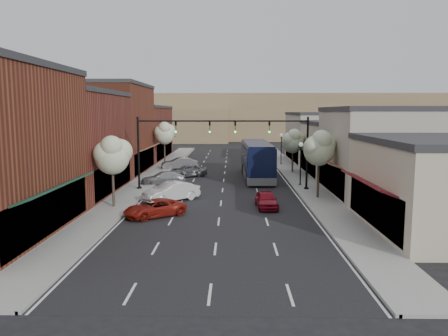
{
  "coord_description": "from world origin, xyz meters",
  "views": [
    {
      "loc": [
        0.91,
        -33.15,
        7.48
      ],
      "look_at": [
        0.15,
        7.58,
        2.2
      ],
      "focal_mm": 35.0,
      "sensor_mm": 36.0,
      "label": 1
    }
  ],
  "objects_px": {
    "lamp_post_far": "(281,144)",
    "parked_car_e": "(179,163)",
    "red_hatchback": "(266,200)",
    "signal_mast_right": "(282,142)",
    "parked_car_d": "(188,171)",
    "coach_bus": "(257,160)",
    "tree_left_far": "(165,133)",
    "signal_mast_left": "(163,142)",
    "tree_left_near": "(113,154)",
    "parked_car_b": "(171,192)",
    "tree_right_far": "(293,140)",
    "parked_car_c": "(163,178)",
    "parked_car_a": "(155,208)",
    "tree_right_near": "(320,147)",
    "lamp_post_near": "(301,156)"
  },
  "relations": [
    {
      "from": "signal_mast_left",
      "to": "tree_left_near",
      "type": "height_order",
      "value": "signal_mast_left"
    },
    {
      "from": "coach_bus",
      "to": "red_hatchback",
      "type": "bearing_deg",
      "value": -91.8
    },
    {
      "from": "tree_left_far",
      "to": "lamp_post_far",
      "type": "distance_m",
      "value": 16.26
    },
    {
      "from": "signal_mast_right",
      "to": "coach_bus",
      "type": "bearing_deg",
      "value": 103.9
    },
    {
      "from": "red_hatchback",
      "to": "signal_mast_right",
      "type": "bearing_deg",
      "value": 71.9
    },
    {
      "from": "coach_bus",
      "to": "parked_car_b",
      "type": "distance_m",
      "value": 15.25
    },
    {
      "from": "tree_right_far",
      "to": "lamp_post_far",
      "type": "distance_m",
      "value": 8.13
    },
    {
      "from": "parked_car_d",
      "to": "tree_right_near",
      "type": "bearing_deg",
      "value": 16.7
    },
    {
      "from": "coach_bus",
      "to": "parked_car_c",
      "type": "bearing_deg",
      "value": -156.34
    },
    {
      "from": "signal_mast_right",
      "to": "lamp_post_far",
      "type": "height_order",
      "value": "signal_mast_right"
    },
    {
      "from": "signal_mast_right",
      "to": "parked_car_b",
      "type": "xyz_separation_m",
      "value": [
        -9.82,
        -5.2,
        -3.81
      ]
    },
    {
      "from": "signal_mast_right",
      "to": "signal_mast_left",
      "type": "xyz_separation_m",
      "value": [
        -11.24,
        0.0,
        0.0
      ]
    },
    {
      "from": "lamp_post_far",
      "to": "signal_mast_left",
      "type": "bearing_deg",
      "value": -123.86
    },
    {
      "from": "coach_bus",
      "to": "red_hatchback",
      "type": "xyz_separation_m",
      "value": [
        -0.1,
        -15.45,
        -1.44
      ]
    },
    {
      "from": "signal_mast_left",
      "to": "parked_car_b",
      "type": "relative_size",
      "value": 1.68
    },
    {
      "from": "parked_car_b",
      "to": "parked_car_e",
      "type": "bearing_deg",
      "value": 143.04
    },
    {
      "from": "signal_mast_left",
      "to": "tree_left_far",
      "type": "height_order",
      "value": "signal_mast_left"
    },
    {
      "from": "tree_right_near",
      "to": "lamp_post_near",
      "type": "xyz_separation_m",
      "value": [
        -0.55,
        6.56,
        -1.45
      ]
    },
    {
      "from": "tree_left_far",
      "to": "red_hatchback",
      "type": "relative_size",
      "value": 1.58
    },
    {
      "from": "signal_mast_left",
      "to": "tree_right_far",
      "type": "bearing_deg",
      "value": 40.54
    },
    {
      "from": "parked_car_a",
      "to": "tree_left_near",
      "type": "bearing_deg",
      "value": -162.94
    },
    {
      "from": "signal_mast_right",
      "to": "lamp_post_near",
      "type": "height_order",
      "value": "signal_mast_right"
    },
    {
      "from": "tree_left_near",
      "to": "tree_left_far",
      "type": "relative_size",
      "value": 0.93
    },
    {
      "from": "lamp_post_far",
      "to": "tree_right_far",
      "type": "bearing_deg",
      "value": -86.12
    },
    {
      "from": "red_hatchback",
      "to": "parked_car_c",
      "type": "xyz_separation_m",
      "value": [
        -9.79,
        10.82,
        0.01
      ]
    },
    {
      "from": "signal_mast_right",
      "to": "tree_left_near",
      "type": "xyz_separation_m",
      "value": [
        -13.87,
        -8.05,
        -0.4
      ]
    },
    {
      "from": "parked_car_d",
      "to": "parked_car_e",
      "type": "distance_m",
      "value": 7.02
    },
    {
      "from": "coach_bus",
      "to": "signal_mast_right",
      "type": "bearing_deg",
      "value": -77.53
    },
    {
      "from": "parked_car_c",
      "to": "parked_car_d",
      "type": "xyz_separation_m",
      "value": [
        2.0,
        5.29,
        0.08
      ]
    },
    {
      "from": "tree_left_near",
      "to": "lamp_post_far",
      "type": "height_order",
      "value": "tree_left_near"
    },
    {
      "from": "lamp_post_far",
      "to": "parked_car_e",
      "type": "relative_size",
      "value": 0.95
    },
    {
      "from": "parked_car_d",
      "to": "parked_car_e",
      "type": "xyz_separation_m",
      "value": [
        -1.76,
        6.79,
        0.02
      ]
    },
    {
      "from": "signal_mast_left",
      "to": "parked_car_a",
      "type": "bearing_deg",
      "value": -84.72
    },
    {
      "from": "tree_left_near",
      "to": "parked_car_a",
      "type": "distance_m",
      "value": 5.75
    },
    {
      "from": "parked_car_c",
      "to": "parked_car_d",
      "type": "distance_m",
      "value": 5.66
    },
    {
      "from": "signal_mast_left",
      "to": "parked_car_b",
      "type": "bearing_deg",
      "value": -74.71
    },
    {
      "from": "parked_car_b",
      "to": "parked_car_c",
      "type": "bearing_deg",
      "value": 151.58
    },
    {
      "from": "red_hatchback",
      "to": "parked_car_c",
      "type": "relative_size",
      "value": 0.84
    },
    {
      "from": "tree_right_far",
      "to": "tree_left_near",
      "type": "bearing_deg",
      "value": -129.69
    },
    {
      "from": "tree_right_near",
      "to": "lamp_post_far",
      "type": "bearing_deg",
      "value": 91.3
    },
    {
      "from": "coach_bus",
      "to": "parked_car_b",
      "type": "height_order",
      "value": "coach_bus"
    },
    {
      "from": "parked_car_b",
      "to": "parked_car_d",
      "type": "relative_size",
      "value": 1.12
    },
    {
      "from": "tree_right_far",
      "to": "parked_car_b",
      "type": "xyz_separation_m",
      "value": [
        -12.55,
        -17.14,
        -3.18
      ]
    },
    {
      "from": "tree_left_far",
      "to": "parked_car_d",
      "type": "relative_size",
      "value": 1.4
    },
    {
      "from": "tree_right_far",
      "to": "parked_car_e",
      "type": "height_order",
      "value": "tree_right_far"
    },
    {
      "from": "signal_mast_right",
      "to": "tree_left_near",
      "type": "bearing_deg",
      "value": -149.86
    },
    {
      "from": "tree_right_far",
      "to": "parked_car_c",
      "type": "bearing_deg",
      "value": -148.87
    },
    {
      "from": "signal_mast_right",
      "to": "parked_car_c",
      "type": "bearing_deg",
      "value": 165.03
    },
    {
      "from": "parked_car_e",
      "to": "tree_left_far",
      "type": "bearing_deg",
      "value": -155.02
    },
    {
      "from": "parked_car_d",
      "to": "lamp_post_far",
      "type": "bearing_deg",
      "value": 105.51
    }
  ]
}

